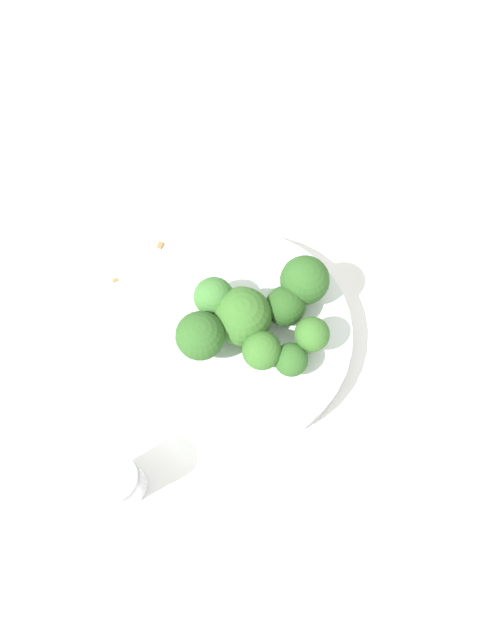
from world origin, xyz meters
The scene contains 14 objects.
ground_plane centered at (0.00, 0.00, 0.00)m, with size 3.00×3.00×0.00m, color white.
bowl centered at (0.00, 0.00, 0.02)m, with size 0.23×0.23×0.03m, color silver.
broccoli_floret_0 centered at (0.03, -0.01, 0.07)m, with size 0.04×0.04×0.05m.
broccoli_floret_1 centered at (-0.04, -0.06, 0.07)m, with size 0.05×0.05×0.06m.
broccoli_floret_2 centered at (-0.06, 0.02, 0.06)m, with size 0.03×0.03×0.04m.
broccoli_floret_3 centered at (0.03, 0.03, 0.07)m, with size 0.05×0.05×0.06m.
broccoli_floret_4 centered at (0.00, -0.01, 0.06)m, with size 0.06×0.06×0.06m.
broccoli_floret_5 centered at (-0.03, -0.03, 0.06)m, with size 0.04×0.04×0.05m.
broccoli_floret_6 centered at (-0.03, 0.02, 0.06)m, with size 0.04×0.04×0.05m.
broccoli_floret_7 centered at (-0.07, -0.01, 0.07)m, with size 0.03×0.03×0.05m.
pepper_shaker centered at (0.04, 0.18, 0.04)m, with size 0.04×0.04×0.07m.
almond_crumb_0 centered at (0.15, -0.01, 0.00)m, with size 0.01×0.00×0.01m, color olive.
almond_crumb_1 centered at (0.05, -0.11, 0.00)m, with size 0.01×0.00×0.01m, color tan.
almond_crumb_2 centered at (0.13, -0.07, 0.00)m, with size 0.01×0.01×0.01m, color olive.
Camera 1 is at (-0.08, 0.19, 0.62)m, focal length 35.00 mm.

